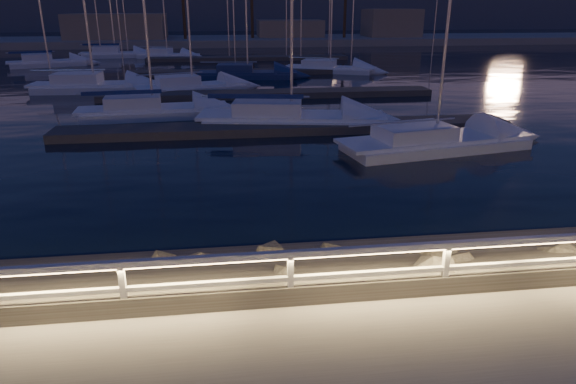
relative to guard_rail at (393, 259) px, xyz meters
name	(u,v)px	position (x,y,z in m)	size (l,w,h in m)	color
ground	(393,294)	(0.07, 0.00, -0.77)	(400.00, 400.00, 0.00)	gray
harbor_water	(262,90)	(0.07, 31.22, -1.74)	(400.00, 440.00, 0.60)	black
guard_rail	(393,259)	(0.00, 0.00, 0.00)	(44.11, 0.12, 1.06)	white
riprap	(360,271)	(-0.23, 1.29, -0.95)	(31.34, 3.31, 1.40)	#615D53
floating_docks	(261,80)	(0.07, 32.50, -1.17)	(22.00, 36.00, 0.40)	#60574F
far_shore	(238,38)	(-0.06, 74.05, -0.48)	(160.00, 14.00, 5.20)	gray
distant_hills	(142,6)	(-22.06, 133.69, 3.96)	(230.00, 37.50, 18.00)	#3C475E
sailboat_b	(149,109)	(-6.98, 20.27, -0.93)	(8.20, 3.14, 13.65)	white
sailboat_c	(286,117)	(0.17, 17.22, -0.90)	(9.65, 4.34, 15.83)	white
sailboat_d	(431,140)	(5.70, 11.96, -0.95)	(8.79, 4.06, 14.35)	white
sailboat_f	(91,85)	(-12.14, 29.79, -0.90)	(8.83, 3.04, 14.83)	white
sailboat_i	(46,62)	(-20.13, 46.53, -0.92)	(7.77, 4.43, 12.86)	white
sailboat_j	(190,86)	(-5.22, 28.52, -0.93)	(8.12, 4.50, 13.35)	white
sailboat_k	(245,73)	(-0.99, 35.40, -0.95)	(8.29, 3.21, 13.73)	navy
sailboat_l	(328,68)	(6.65, 38.44, -0.97)	(8.29, 5.27, 13.66)	white
sailboat_m	(114,53)	(-15.19, 54.99, -0.91)	(7.93, 2.75, 13.38)	white
sailboat_n	(166,55)	(-9.11, 53.24, -0.96)	(7.37, 4.33, 12.16)	white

